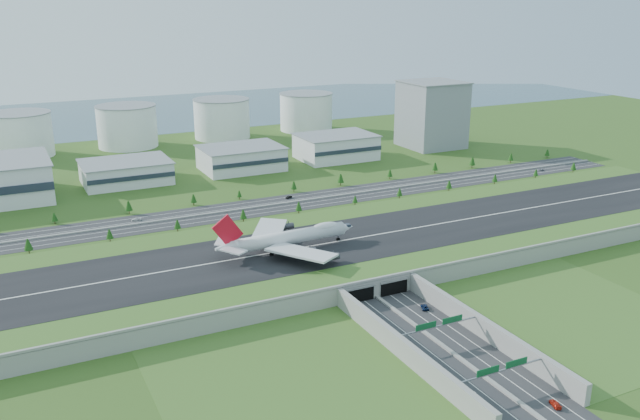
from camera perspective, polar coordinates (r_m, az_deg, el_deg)
name	(u,v)px	position (r m, az deg, el deg)	size (l,w,h in m)	color
ground	(325,259)	(337.00, 0.43, -4.16)	(1200.00, 1200.00, 0.00)	#204A17
airfield_deck	(325,251)	(335.41, 0.44, -3.51)	(520.00, 100.00, 9.20)	gray
underpass_road	(445,340)	(258.87, 10.52, -10.73)	(38.80, 120.40, 8.00)	#28282B
sign_gantry_near	(439,327)	(260.32, 9.99, -9.65)	(38.70, 0.70, 9.80)	gray
sign_gantry_far	(502,371)	(236.80, 15.07, -12.98)	(38.70, 0.70, 9.80)	gray
north_expressway	(256,208)	(419.16, -5.40, 0.20)	(560.00, 36.00, 0.12)	#28282B
tree_row	(273,197)	(423.67, -4.01, 1.08)	(499.35, 48.57, 8.35)	#3D2819
hangar_mid_a	(126,172)	(490.73, -16.02, 3.08)	(58.00, 42.00, 15.00)	silver
hangar_mid_b	(241,158)	(511.36, -6.65, 4.34)	(58.00, 42.00, 17.00)	silver
hangar_mid_c	(336,147)	(542.35, 1.35, 5.33)	(58.00, 42.00, 19.00)	silver
office_tower	(432,115)	(592.19, 9.40, 7.92)	(46.00, 46.00, 55.00)	gray
fuel_tank_a	(20,135)	(599.66, -23.94, 5.79)	(50.00, 50.00, 35.00)	white
fuel_tank_b	(127,126)	(608.53, -15.93, 6.78)	(50.00, 50.00, 35.00)	white
fuel_tank_c	(222,119)	(628.86, -8.27, 7.61)	(50.00, 50.00, 35.00)	white
fuel_tank_d	(306,112)	(659.61, -1.17, 8.25)	(50.00, 50.00, 35.00)	white
bay_water	(130,114)	(782.52, -15.68, 7.79)	(1200.00, 260.00, 0.06)	#31515E
boeing_747	(287,238)	(324.25, -2.76, -2.34)	(73.93, 69.85, 22.85)	silver
car_0	(413,347)	(257.83, 7.82, -11.36)	(1.77, 4.39, 1.50)	#A0A1A5
car_1	(474,395)	(233.96, 12.84, -14.96)	(1.47, 4.22, 1.39)	white
car_2	(425,307)	(288.65, 8.81, -8.07)	(2.68, 5.82, 1.62)	#0D1E43
car_3	(555,404)	(236.41, 19.20, -15.16)	(2.29, 5.64, 1.64)	#B32110
car_5	(289,197)	(436.59, -2.65, 1.09)	(1.67, 4.78, 1.58)	black
car_6	(541,170)	(532.48, 18.14, 3.25)	(2.25, 4.88, 1.36)	#AEAEB3
car_7	(136,219)	(407.28, -15.21, -0.75)	(2.33, 5.73, 1.66)	white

